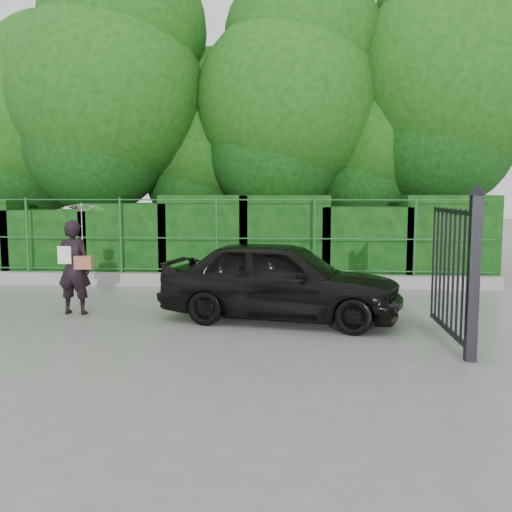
{
  "coord_description": "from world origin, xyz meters",
  "views": [
    {
      "loc": [
        2.28,
        -8.77,
        2.25
      ],
      "look_at": [
        1.56,
        1.3,
        1.1
      ],
      "focal_mm": 40.0,
      "sensor_mm": 36.0,
      "label": 1
    }
  ],
  "objects": [
    {
      "name": "woman",
      "position": [
        -1.69,
        1.31,
        1.3
      ],
      "size": [
        0.89,
        0.85,
        2.05
      ],
      "color": "black",
      "rests_on": "ground"
    },
    {
      "name": "ground",
      "position": [
        0.0,
        0.0,
        0.0
      ],
      "size": [
        80.0,
        80.0,
        0.0
      ],
      "primitive_type": "plane",
      "color": "gray"
    },
    {
      "name": "car",
      "position": [
        2.01,
        1.07,
        0.71
      ],
      "size": [
        4.43,
        2.49,
        1.42
      ],
      "primitive_type": "imported",
      "rotation": [
        0.0,
        0.0,
        1.37
      ],
      "color": "black",
      "rests_on": "ground"
    },
    {
      "name": "trees",
      "position": [
        1.14,
        7.74,
        4.62
      ],
      "size": [
        17.1,
        6.15,
        8.08
      ],
      "color": "black",
      "rests_on": "ground"
    },
    {
      "name": "gate",
      "position": [
        4.6,
        -0.72,
        1.19
      ],
      "size": [
        0.22,
        2.33,
        2.36
      ],
      "color": "black",
      "rests_on": "ground"
    },
    {
      "name": "fence",
      "position": [
        0.22,
        4.5,
        1.2
      ],
      "size": [
        14.13,
        0.06,
        1.8
      ],
      "color": "#1E5926",
      "rests_on": "kerb"
    },
    {
      "name": "kerb",
      "position": [
        0.0,
        4.5,
        0.15
      ],
      "size": [
        14.0,
        0.25,
        0.3
      ],
      "primitive_type": "cube",
      "color": "#9E9E99",
      "rests_on": "ground"
    },
    {
      "name": "hedge",
      "position": [
        0.1,
        5.5,
        1.01
      ],
      "size": [
        14.2,
        1.2,
        2.16
      ],
      "color": "black",
      "rests_on": "ground"
    }
  ]
}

